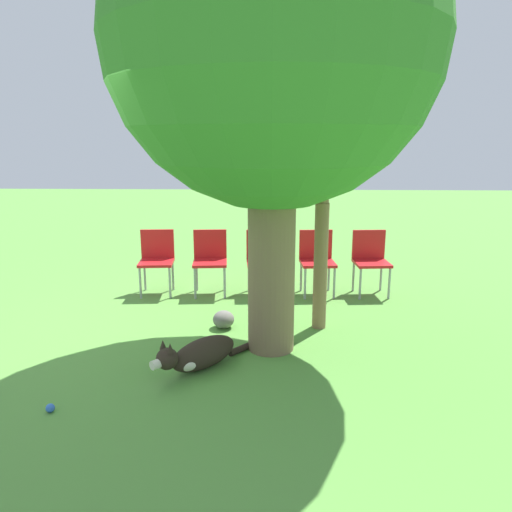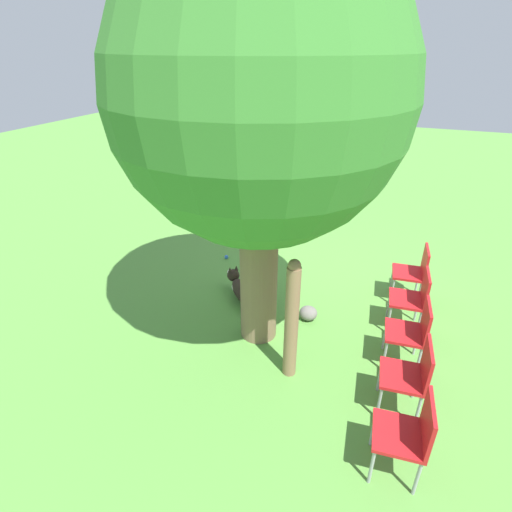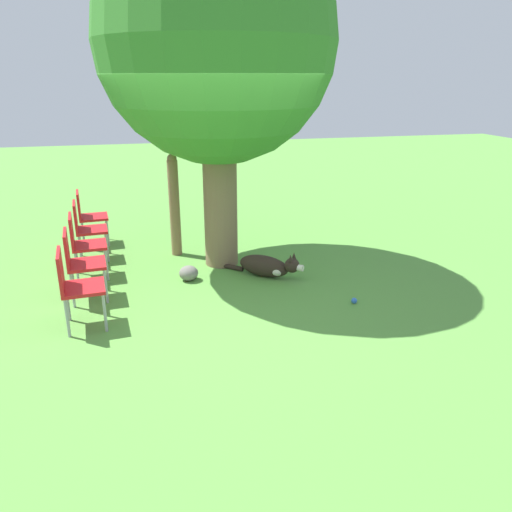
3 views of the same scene
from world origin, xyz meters
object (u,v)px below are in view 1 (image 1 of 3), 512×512
at_px(red_chair_3, 317,257).
at_px(tennis_ball, 50,408).
at_px(red_chair_1, 210,257).
at_px(red_chair_4, 370,257).
at_px(dog, 198,355).
at_px(red_chair_0, 157,257).
at_px(oak_tree, 273,42).
at_px(fence_post, 321,262).
at_px(red_chair_2, 263,257).

relative_size(red_chair_3, tennis_ball, 12.36).
bearing_deg(red_chair_1, red_chair_4, 86.23).
bearing_deg(red_chair_4, dog, -45.01).
height_order(red_chair_0, red_chair_1, same).
bearing_deg(oak_tree, red_chair_1, -155.39).
bearing_deg(dog, fence_post, 174.70).
xyz_separation_m(red_chair_1, red_chair_2, (-0.02, 0.71, 0.00)).
xyz_separation_m(red_chair_4, tennis_ball, (3.09, -2.98, -0.46)).
bearing_deg(dog, red_chair_2, -150.87).
bearing_deg(oak_tree, dog, -52.49).
xyz_separation_m(fence_post, red_chair_0, (-1.20, -2.06, -0.25)).
relative_size(red_chair_4, tennis_ball, 12.36).
relative_size(oak_tree, red_chair_1, 5.18).
bearing_deg(tennis_ball, dog, 126.13).
xyz_separation_m(dog, red_chair_0, (-2.27, -0.88, 0.35)).
height_order(red_chair_1, red_chair_4, same).
height_order(fence_post, red_chair_3, fence_post).
xyz_separation_m(red_chair_1, red_chair_4, (-0.05, 2.13, 0.00)).
bearing_deg(dog, red_chair_4, -177.66).
bearing_deg(fence_post, red_chair_3, 176.72).
height_order(fence_post, red_chair_1, fence_post).
bearing_deg(dog, tennis_ball, -11.60).
bearing_deg(dog, red_chair_1, -133.45).
height_order(dog, red_chair_0, red_chair_0).
bearing_deg(tennis_ball, red_chair_4, 135.97).
xyz_separation_m(red_chair_0, red_chair_3, (-0.05, 2.13, 0.00)).
relative_size(red_chair_3, red_chair_4, 1.00).
relative_size(oak_tree, red_chair_0, 5.18).
bearing_deg(red_chair_0, red_chair_1, 86.23).
distance_m(red_chair_3, red_chair_4, 0.71).
height_order(red_chair_2, tennis_ball, red_chair_2).
xyz_separation_m(oak_tree, red_chair_1, (-1.79, -0.82, -2.35)).
xyz_separation_m(dog, tennis_ball, (0.75, -1.03, -0.11)).
xyz_separation_m(oak_tree, red_chair_3, (-1.82, 0.60, -2.35)).
bearing_deg(fence_post, red_chair_0, -120.22).
height_order(red_chair_4, tennis_ball, red_chair_4).
bearing_deg(tennis_ball, red_chair_1, 164.23).
bearing_deg(red_chair_1, dog, -0.80).
height_order(oak_tree, red_chair_2, oak_tree).
bearing_deg(red_chair_3, tennis_ball, -41.62).
xyz_separation_m(fence_post, red_chair_3, (-1.25, 0.07, -0.25)).
distance_m(fence_post, red_chair_4, 1.50).
bearing_deg(red_chair_3, oak_tree, -23.24).
bearing_deg(red_chair_3, fence_post, -8.36).
xyz_separation_m(dog, red_chair_1, (-2.29, -0.17, 0.35)).
bearing_deg(red_chair_1, red_chair_2, 86.23).
distance_m(red_chair_0, tennis_ball, 3.06).
distance_m(red_chair_3, tennis_ball, 3.85).
height_order(dog, tennis_ball, dog).
relative_size(oak_tree, tennis_ball, 64.05).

